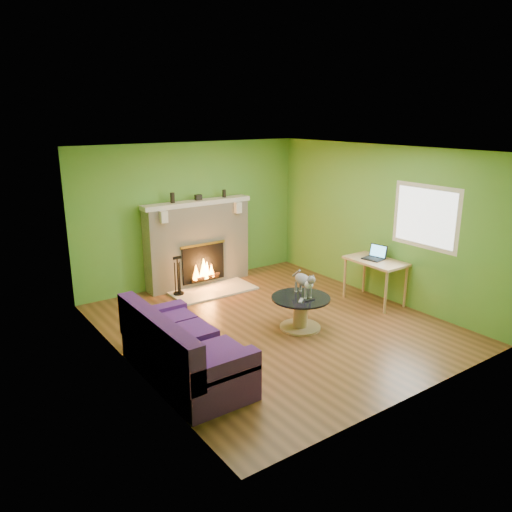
{
  "coord_description": "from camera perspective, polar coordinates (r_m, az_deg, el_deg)",
  "views": [
    {
      "loc": [
        -4.25,
        -5.55,
        3.09
      ],
      "look_at": [
        -0.05,
        0.4,
        1.0
      ],
      "focal_mm": 35.0,
      "sensor_mm": 36.0,
      "label": 1
    }
  ],
  "objects": [
    {
      "name": "floor",
      "position": [
        7.65,
        2.02,
        -7.82
      ],
      "size": [
        5.0,
        5.0,
        0.0
      ],
      "primitive_type": "plane",
      "color": "#593319",
      "rests_on": "ground"
    },
    {
      "name": "ceiling",
      "position": [
        7.01,
        2.24,
        12.01
      ],
      "size": [
        5.0,
        5.0,
        0.0
      ],
      "primitive_type": "plane",
      "rotation": [
        3.14,
        0.0,
        0.0
      ],
      "color": "white",
      "rests_on": "wall_back"
    },
    {
      "name": "wall_back",
      "position": [
        9.28,
        -7.3,
        4.78
      ],
      "size": [
        5.0,
        0.0,
        5.0
      ],
      "primitive_type": "plane",
      "rotation": [
        1.57,
        0.0,
        0.0
      ],
      "color": "#5C912F",
      "rests_on": "floor"
    },
    {
      "name": "wall_front",
      "position": [
        5.53,
        18.05,
        -3.66
      ],
      "size": [
        5.0,
        0.0,
        5.0
      ],
      "primitive_type": "plane",
      "rotation": [
        -1.57,
        0.0,
        0.0
      ],
      "color": "#5C912F",
      "rests_on": "floor"
    },
    {
      "name": "wall_left",
      "position": [
        6.17,
        -14.75,
        -1.38
      ],
      "size": [
        0.0,
        5.0,
        5.0
      ],
      "primitive_type": "plane",
      "rotation": [
        1.57,
        0.0,
        1.57
      ],
      "color": "#5C912F",
      "rests_on": "floor"
    },
    {
      "name": "wall_right",
      "position": [
        8.74,
        13.97,
        3.73
      ],
      "size": [
        0.0,
        5.0,
        5.0
      ],
      "primitive_type": "plane",
      "rotation": [
        1.57,
        0.0,
        -1.57
      ],
      "color": "#5C912F",
      "rests_on": "floor"
    },
    {
      "name": "window_frame",
      "position": [
        8.14,
        18.81,
        4.26
      ],
      "size": [
        0.0,
        1.2,
        1.2
      ],
      "primitive_type": "plane",
      "rotation": [
        1.57,
        0.0,
        -1.57
      ],
      "color": "silver",
      "rests_on": "wall_right"
    },
    {
      "name": "window_pane",
      "position": [
        8.13,
        18.78,
        4.25
      ],
      "size": [
        0.0,
        1.06,
        1.06
      ],
      "primitive_type": "plane",
      "rotation": [
        1.57,
        0.0,
        -1.57
      ],
      "color": "white",
      "rests_on": "wall_right"
    },
    {
      "name": "fireplace",
      "position": [
        9.24,
        -6.64,
        1.39
      ],
      "size": [
        2.1,
        0.46,
        1.58
      ],
      "color": "beige",
      "rests_on": "floor"
    },
    {
      "name": "hearth",
      "position": [
        9.03,
        -4.91,
        -3.94
      ],
      "size": [
        1.5,
        0.75,
        0.03
      ],
      "primitive_type": "cube",
      "color": "beige",
      "rests_on": "floor"
    },
    {
      "name": "mantel",
      "position": [
        9.06,
        -6.74,
        6.06
      ],
      "size": [
        2.1,
        0.28,
        0.08
      ],
      "primitive_type": "cube",
      "color": "beige",
      "rests_on": "fireplace"
    },
    {
      "name": "sofa",
      "position": [
        6.15,
        -8.58,
        -10.76
      ],
      "size": [
        0.89,
        1.93,
        0.87
      ],
      "color": "#451A65",
      "rests_on": "floor"
    },
    {
      "name": "coffee_table",
      "position": [
        7.44,
        5.11,
        -6.21
      ],
      "size": [
        0.87,
        0.87,
        0.49
      ],
      "color": "tan",
      "rests_on": "floor"
    },
    {
      "name": "desk",
      "position": [
        8.53,
        13.51,
        -1.03
      ],
      "size": [
        0.58,
        1.01,
        0.74
      ],
      "color": "tan",
      "rests_on": "floor"
    },
    {
      "name": "cat",
      "position": [
        7.38,
        5.41,
        -3.08
      ],
      "size": [
        0.35,
        0.65,
        0.38
      ],
      "primitive_type": null,
      "rotation": [
        0.0,
        0.0,
        -0.22
      ],
      "color": "#5D5D61",
      "rests_on": "coffee_table"
    },
    {
      "name": "remote_silver",
      "position": [
        7.21,
        5.16,
        -5.08
      ],
      "size": [
        0.16,
        0.14,
        0.02
      ],
      "primitive_type": "cube",
      "rotation": [
        0.0,
        0.0,
        0.67
      ],
      "color": "gray",
      "rests_on": "coffee_table"
    },
    {
      "name": "remote_black",
      "position": [
        7.25,
        6.19,
        -5.02
      ],
      "size": [
        0.16,
        0.05,
        0.02
      ],
      "primitive_type": "cube",
      "rotation": [
        0.0,
        0.0,
        0.05
      ],
      "color": "black",
      "rests_on": "coffee_table"
    },
    {
      "name": "laptop",
      "position": [
        8.49,
        13.26,
        0.39
      ],
      "size": [
        0.33,
        0.36,
        0.24
      ],
      "primitive_type": null,
      "rotation": [
        0.0,
        0.0,
        0.17
      ],
      "color": "black",
      "rests_on": "desk"
    },
    {
      "name": "fire_tools",
      "position": [
        8.77,
        -8.92,
        -2.2
      ],
      "size": [
        0.18,
        0.18,
        0.69
      ],
      "primitive_type": null,
      "color": "black",
      "rests_on": "hearth"
    },
    {
      "name": "mantel_vase_left",
      "position": [
        8.86,
        -9.52,
        6.58
      ],
      "size": [
        0.08,
        0.08,
        0.18
      ],
      "primitive_type": "cylinder",
      "color": "black",
      "rests_on": "mantel"
    },
    {
      "name": "mantel_vase_right",
      "position": [
        9.36,
        -3.66,
        7.14
      ],
      "size": [
        0.07,
        0.07,
        0.14
      ],
      "primitive_type": "cylinder",
      "color": "black",
      "rests_on": "mantel"
    },
    {
      "name": "mantel_box",
      "position": [
        9.09,
        -6.6,
        6.68
      ],
      "size": [
        0.12,
        0.08,
        0.1
      ],
      "primitive_type": "cube",
      "color": "black",
      "rests_on": "mantel"
    }
  ]
}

